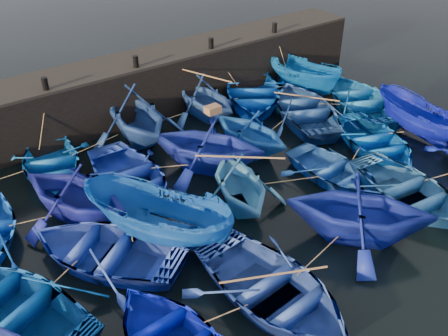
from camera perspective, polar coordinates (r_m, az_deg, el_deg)
ground at (r=16.89m, az=6.54°, el=-6.74°), size 120.00×120.00×0.00m
quay_wall at (r=23.74m, az=-10.71°, el=8.83°), size 26.00×2.50×2.50m
quay_top at (r=23.25m, az=-11.04°, el=11.77°), size 26.00×2.50×0.12m
bollard_1 at (r=21.05m, az=-19.77°, el=9.06°), size 0.24×0.24×0.50m
bollard_2 at (r=22.38m, az=-10.05°, el=11.89°), size 0.24×0.24×0.50m
bollard_3 at (r=24.31m, az=-1.49°, el=14.07°), size 0.24×0.24×0.50m
bollard_4 at (r=26.70m, az=5.79°, el=15.67°), size 0.24×0.24×0.50m
boat_1 at (r=20.21m, az=-19.22°, el=0.42°), size 4.43×5.30×0.95m
boat_2 at (r=21.39m, az=-10.11°, el=6.10°), size 4.58×5.15×2.49m
boat_3 at (r=23.10m, az=-2.26°, el=8.12°), size 3.60×4.11×2.08m
boat_4 at (r=24.62m, az=3.29°, el=8.57°), size 6.61×6.96×1.17m
boat_5 at (r=26.24m, az=9.14°, el=10.44°), size 2.13×4.62×1.73m
boat_7 at (r=17.17m, az=-16.71°, el=-2.60°), size 5.19×5.49×2.28m
boat_8 at (r=18.60m, az=-10.74°, el=-1.02°), size 3.76×5.09×1.02m
boat_9 at (r=19.04m, az=-1.98°, el=2.87°), size 5.83×5.96×2.38m
boat_10 at (r=20.31m, az=3.03°, el=4.28°), size 3.77×4.22×2.00m
boat_11 at (r=23.38m, az=9.28°, el=6.73°), size 5.82×6.57×1.13m
boat_12 at (r=24.83m, az=15.44°, el=7.56°), size 5.71×6.52×1.13m
boat_13 at (r=14.68m, az=-23.25°, el=-14.47°), size 5.54×6.31×1.09m
boat_14 at (r=15.60m, az=-13.40°, el=-9.04°), size 5.77×6.13×1.03m
boat_15 at (r=15.69m, az=-7.63°, el=-5.86°), size 4.32×5.25×1.94m
boat_16 at (r=17.12m, az=1.77°, el=-1.69°), size 4.35×4.68×2.01m
boat_17 at (r=19.20m, az=12.60°, el=-0.36°), size 3.20×4.34×0.87m
boat_18 at (r=21.48m, az=16.84°, el=2.98°), size 4.76×5.63×1.00m
boat_19 at (r=23.02m, az=21.32°, el=5.21°), size 1.97×4.58×1.73m
boat_22 at (r=14.06m, az=5.62°, el=-13.69°), size 4.14×5.50×1.08m
boat_23 at (r=16.14m, az=15.32°, el=-4.54°), size 6.05×6.10×2.43m
boat_24 at (r=18.79m, az=20.39°, el=-2.39°), size 4.03×5.23×1.01m
wooden_crate at (r=18.56m, az=-1.29°, el=6.70°), size 0.55×0.41×0.28m
mooring_ropes at (r=19.54m, az=-3.30°, el=2.58°), size 18.01×11.85×2.10m
loose_oars at (r=18.75m, az=3.61°, el=3.76°), size 10.83×12.52×1.06m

